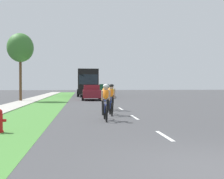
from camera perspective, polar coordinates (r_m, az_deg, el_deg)
ground_plane at (r=25.33m, az=-0.17°, el=-2.56°), size 120.00×120.00×0.00m
grass_verge at (r=25.34m, az=-11.86°, el=-2.57°), size 2.83×70.00×0.01m
sidewalk_concrete at (r=25.69m, az=-17.02°, el=-2.55°), size 1.82×70.00×0.10m
lane_markings_center at (r=29.30m, az=-0.95°, el=-2.08°), size 0.12×52.71×0.01m
cyclist_lead at (r=12.83m, az=-1.28°, el=-2.36°), size 0.42×1.72×1.58m
cyclist_trailing at (r=15.10m, az=-0.23°, el=-1.86°), size 0.42×1.72×1.58m
cyclist_distant at (r=18.03m, az=-0.09°, el=-1.41°), size 0.42×1.72×1.58m
sedan_maroon at (r=30.12m, az=-3.95°, el=-0.54°), size 1.98×4.30×1.52m
bus_black at (r=41.74m, az=-4.73°, el=1.54°), size 2.78×11.60×3.48m
pickup_dark_green at (r=59.35m, az=-1.64°, el=0.25°), size 2.22×5.10×1.64m
street_tree_near at (r=29.35m, az=-17.12°, el=7.57°), size 2.44×2.44×6.34m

